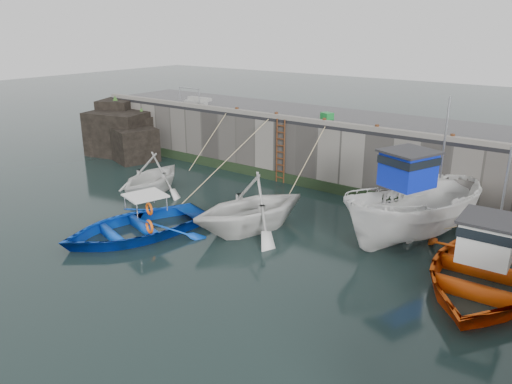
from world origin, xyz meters
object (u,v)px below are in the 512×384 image
Objects in this scene: ladder at (280,151)px; boat_near_white at (153,192)px; boat_near_blue at (136,234)px; boat_far_orange at (486,270)px; bollard_d at (377,128)px; bollard_e at (452,137)px; fish_crate at (327,116)px; bollard_b at (276,115)px; boat_far_white at (414,213)px; bollard_c at (324,121)px; boat_near_blacktrim at (250,230)px; bollard_a at (237,110)px.

boat_near_white is at bearing -128.33° from ladder.
ladder is at bearing 101.75° from boat_near_blue.
boat_far_orange is 8.45m from bollard_d.
boat_near_white is at bearing -156.06° from bollard_e.
ladder is 2.85m from fish_crate.
fish_crate is (1.69, 1.51, 1.73)m from ladder.
boat_far_orange is at bearing -24.50° from bollard_b.
boat_far_orange is 6.55m from bollard_e.
ladder is 0.46× the size of boat_far_white.
boat_far_orange is 10.47m from bollard_c.
boat_near_blacktrim is 17.38× the size of bollard_d.
boat_near_white is at bearing -149.19° from boat_far_white.
bollard_c is at bearing -43.49° from fish_crate.
boat_far_white is (7.86, -2.94, -0.52)m from ladder.
ladder is 11.43× the size of bollard_d.
boat_near_blue is at bearing -118.21° from boat_near_blacktrim.
boat_near_white is 10.72m from bollard_d.
bollard_b is (-3.02, 6.10, 3.30)m from boat_near_blacktrim.
boat_near_blue is 12.19m from boat_far_orange.
boat_near_blue is at bearing -75.72° from bollard_a.
boat_far_orange is at bearing -11.25° from boat_far_white.
fish_crate is at bearing 93.19° from boat_near_blue.
boat_far_orange is at bearing -61.17° from bollard_e.
fish_crate is 2.48m from bollard_b.
boat_far_white reaches higher than boat_near_blue.
boat_far_white reaches higher than ladder.
boat_near_white is at bearing -148.74° from bollard_d.
bollard_d is at bearing 4.00° from ladder.
boat_near_blue is at bearing -91.25° from bollard_b.
boat_far_orange is 25.50× the size of bollard_b.
fish_crate is at bearing 159.28° from bollard_d.
bollard_c is (-5.66, 3.28, 2.23)m from boat_far_white.
bollard_e is at bearing 62.46° from boat_near_blue.
ladder is at bearing 36.74° from boat_near_white.
fish_crate reaches higher than boat_near_blue.
boat_far_orange reaches higher than bollard_e.
fish_crate reaches higher than boat_near_blacktrim.
boat_far_orange is (2.98, -1.89, -0.61)m from boat_far_white.
ladder reaches higher than boat_near_white.
boat_near_white is 0.86× the size of boat_near_blacktrim.
ladder is 0.66× the size of boat_near_blacktrim.
bollard_c is (2.20, 0.34, 1.71)m from ladder.
boat_far_white is at bearing -20.52° from ladder.
boat_far_orange is at bearing -20.47° from bollard_a.
bollard_d is at bearing 180.00° from bollard_e.
fish_crate is at bearing 14.09° from bollard_a.
boat_far_white is at bearing -30.07° from bollard_c.
ladder is 11.43× the size of bollard_c.
bollard_d reaches higher than boat_near_white.
boat_near_blue is at bearing -94.57° from ladder.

